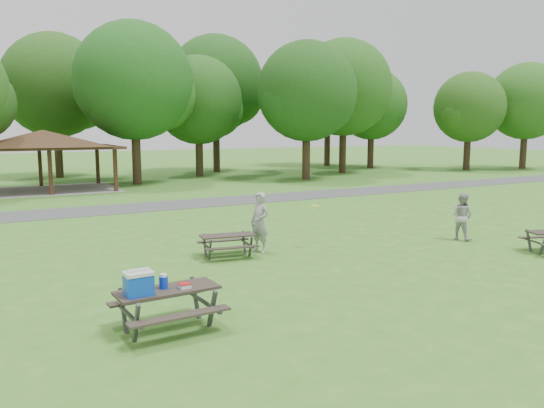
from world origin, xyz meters
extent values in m
plane|color=#377120|center=(0.00, 0.00, 0.00)|extent=(160.00, 160.00, 0.00)
cube|color=#424244|center=(0.00, 14.00, 0.01)|extent=(120.00, 3.20, 0.02)
cube|color=#341D12|center=(-4.00, 21.30, 1.30)|extent=(0.22, 0.22, 2.60)
cube|color=#3E2716|center=(-4.00, 26.70, 1.30)|extent=(0.22, 0.22, 2.60)
cube|color=#341E13|center=(-0.30, 21.30, 1.30)|extent=(0.22, 0.22, 2.60)
cube|color=#312012|center=(-0.30, 26.70, 1.30)|extent=(0.22, 0.22, 2.60)
cube|color=#352215|center=(-4.00, 24.00, 2.68)|extent=(8.60, 6.60, 0.16)
pyramid|color=#372416|center=(-4.00, 24.00, 3.26)|extent=(7.01, 7.01, 1.00)
cube|color=gray|center=(-4.00, 24.00, 0.01)|extent=(8.40, 6.40, 0.03)
cylinder|color=#312215|center=(2.00, 25.00, 2.01)|extent=(0.60, 0.60, 4.02)
sphere|color=#144915|center=(2.00, 25.00, 7.02)|extent=(8.00, 8.00, 8.00)
sphere|color=#1B4F16|center=(3.80, 25.30, 6.22)|extent=(5.20, 5.20, 5.20)
sphere|color=#134112|center=(0.40, 24.80, 6.42)|extent=(4.80, 4.80, 4.80)
cylinder|color=#2F2115|center=(8.00, 28.50, 1.72)|extent=(0.60, 0.60, 3.43)
sphere|color=#184513|center=(8.00, 28.50, 6.05)|extent=(7.00, 7.00, 7.00)
sphere|color=#164D16|center=(9.57, 28.80, 5.36)|extent=(4.55, 4.55, 4.55)
sphere|color=#1E4C15|center=(6.60, 28.30, 5.53)|extent=(4.20, 4.20, 4.20)
cylinder|color=#2F1F15|center=(14.00, 22.00, 1.89)|extent=(0.60, 0.60, 3.78)
sphere|color=#144012|center=(14.00, 22.00, 6.55)|extent=(7.40, 7.40, 7.40)
sphere|color=#164E17|center=(15.66, 22.30, 5.81)|extent=(4.81, 4.81, 4.81)
sphere|color=#134012|center=(12.52, 21.80, 6.00)|extent=(4.44, 4.44, 4.44)
cylinder|color=black|center=(20.00, 25.50, 2.10)|extent=(0.60, 0.60, 4.20)
sphere|color=#1B4A15|center=(20.00, 25.50, 7.27)|extent=(8.20, 8.20, 8.20)
sphere|color=#1B4F16|center=(21.84, 25.80, 6.45)|extent=(5.33, 5.33, 5.33)
sphere|color=#204E16|center=(18.36, 25.30, 6.66)|extent=(4.92, 4.92, 4.92)
cylinder|color=#321E16|center=(26.00, 29.00, 1.78)|extent=(0.60, 0.60, 3.57)
sphere|color=#1A4C15|center=(26.00, 29.00, 6.12)|extent=(6.80, 6.80, 6.80)
sphere|color=#134313|center=(27.53, 29.30, 5.44)|extent=(4.42, 4.42, 4.42)
sphere|color=#194313|center=(24.64, 28.80, 5.61)|extent=(4.08, 4.08, 4.08)
cylinder|color=black|center=(32.00, 22.50, 1.68)|extent=(0.60, 0.60, 3.36)
sphere|color=#1E4714|center=(32.00, 22.50, 5.76)|extent=(6.40, 6.40, 6.40)
sphere|color=#194B15|center=(33.44, 22.80, 5.12)|extent=(4.16, 4.16, 4.16)
sphere|color=#1F4B15|center=(30.72, 22.30, 5.28)|extent=(3.84, 3.84, 3.84)
cylinder|color=#2F2015|center=(-2.00, 33.00, 2.06)|extent=(0.60, 0.60, 4.13)
sphere|color=#1C4513|center=(-2.00, 33.00, 7.13)|extent=(8.00, 8.00, 8.00)
sphere|color=#194814|center=(-0.20, 33.30, 6.33)|extent=(5.20, 5.20, 5.20)
sphere|color=#184814|center=(-3.60, 32.80, 6.53)|extent=(4.80, 4.80, 4.80)
cylinder|color=#301E15|center=(11.00, 32.00, 2.27)|extent=(0.60, 0.60, 4.55)
sphere|color=#144112|center=(11.00, 32.00, 7.70)|extent=(8.40, 8.40, 8.40)
sphere|color=#194F16|center=(12.89, 32.30, 6.86)|extent=(5.46, 5.46, 5.46)
sphere|color=#1C4F16|center=(9.32, 31.80, 7.07)|extent=(5.04, 5.04, 5.04)
cylinder|color=black|center=(24.00, 33.50, 2.13)|extent=(0.60, 0.60, 4.27)
sphere|color=#1C4D16|center=(24.00, 33.50, 7.27)|extent=(8.00, 8.00, 8.00)
sphere|color=#174413|center=(25.80, 33.80, 6.47)|extent=(5.20, 5.20, 5.20)
sphere|color=#1D4A15|center=(22.40, 33.30, 6.67)|extent=(4.80, 4.80, 4.80)
cylinder|color=#311F16|center=(38.00, 21.00, 1.84)|extent=(0.60, 0.60, 3.67)
sphere|color=#1E4F16|center=(38.00, 21.00, 6.38)|extent=(7.20, 7.20, 7.20)
sphere|color=#184313|center=(39.62, 21.30, 5.66)|extent=(4.68, 4.68, 4.68)
sphere|color=#204F16|center=(36.56, 20.80, 5.83)|extent=(4.32, 4.32, 4.32)
cube|color=#2B231F|center=(-4.68, -2.04, 0.79)|extent=(1.97, 0.85, 0.05)
cube|color=#2D2620|center=(-4.65, -2.68, 0.47)|extent=(1.95, 0.36, 0.04)
cube|color=#2A241E|center=(-4.70, -1.41, 0.47)|extent=(1.95, 0.36, 0.04)
cube|color=#464749|center=(-5.41, -2.48, 0.39)|extent=(0.08, 0.41, 0.84)
cube|color=#38383A|center=(-5.44, -1.67, 0.39)|extent=(0.08, 0.41, 0.84)
cube|color=#3C3C3F|center=(-5.42, -2.08, 0.43)|extent=(0.13, 1.58, 0.05)
cube|color=#444447|center=(-3.91, -2.42, 0.39)|extent=(0.08, 0.41, 0.84)
cube|color=#3D3E40|center=(-3.95, -1.61, 0.39)|extent=(0.08, 0.41, 0.84)
cube|color=#3B3B3E|center=(-3.93, -2.01, 0.43)|extent=(0.13, 1.58, 0.05)
cube|color=blue|center=(-5.26, -2.18, 1.01)|extent=(0.51, 0.38, 0.38)
cube|color=silver|center=(-5.26, -2.18, 1.23)|extent=(0.53, 0.41, 0.06)
cylinder|color=silver|center=(-5.26, -2.18, 1.31)|extent=(0.43, 0.05, 0.03)
cylinder|color=#0C2FBF|center=(-4.73, -1.99, 0.93)|extent=(0.18, 0.18, 0.23)
cylinder|color=white|center=(-4.73, -1.99, 1.08)|extent=(0.13, 0.13, 0.05)
cube|color=silver|center=(-4.37, -2.16, 0.85)|extent=(0.22, 0.22, 0.07)
cube|color=#A81316|center=(-4.37, -2.16, 0.90)|extent=(0.23, 0.23, 0.02)
cube|color=#2C2520|center=(-1.24, 2.74, 0.66)|extent=(1.70, 0.89, 0.04)
cube|color=black|center=(-1.33, 2.21, 0.39)|extent=(1.64, 0.49, 0.04)
cube|color=#302822|center=(-1.16, 3.27, 0.39)|extent=(1.64, 0.49, 0.04)
cube|color=#464649|center=(-1.91, 2.51, 0.33)|extent=(0.11, 0.34, 0.70)
cube|color=#3A3A3C|center=(-1.81, 3.17, 0.33)|extent=(0.11, 0.34, 0.70)
cube|color=#414143|center=(-1.86, 2.84, 0.36)|extent=(0.26, 1.31, 0.04)
cube|color=#3F3F41|center=(-0.68, 2.31, 0.33)|extent=(0.11, 0.34, 0.70)
cube|color=#38383A|center=(-0.58, 2.98, 0.33)|extent=(0.11, 0.34, 0.70)
cube|color=#444346|center=(-0.63, 2.64, 0.36)|extent=(0.26, 1.31, 0.04)
cube|color=#322924|center=(8.05, -1.26, 0.39)|extent=(1.61, 0.78, 0.04)
cube|color=#444446|center=(7.16, -1.87, 0.33)|extent=(0.17, 0.34, 0.71)
cube|color=#3F4042|center=(7.39, -1.23, 0.33)|extent=(0.17, 0.34, 0.71)
cube|color=#3A3A3C|center=(7.28, -1.55, 0.36)|extent=(0.51, 1.26, 0.04)
cylinder|color=#FFF828|center=(1.67, 2.37, 1.40)|extent=(0.35, 0.35, 0.02)
imported|color=#9B9B9D|center=(-0.09, 2.82, 0.95)|extent=(0.65, 0.80, 1.89)
imported|color=#ADADB0|center=(6.90, 1.04, 0.83)|extent=(0.81, 0.94, 1.65)
camera|label=1|loc=(-7.71, -11.58, 3.86)|focal=35.00mm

